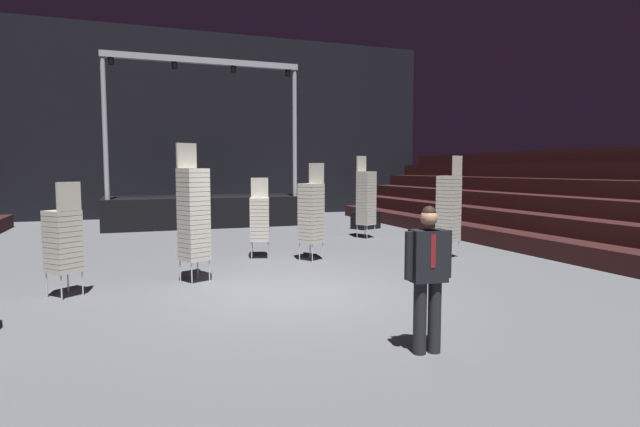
{
  "coord_description": "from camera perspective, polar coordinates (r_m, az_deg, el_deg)",
  "views": [
    {
      "loc": [
        -2.48,
        -8.1,
        2.09
      ],
      "look_at": [
        0.25,
        -0.7,
        1.4
      ],
      "focal_mm": 28.79,
      "sensor_mm": 36.0,
      "label": 1
    }
  ],
  "objects": [
    {
      "name": "ground_plane",
      "position": [
        8.74,
        -3.16,
        -9.18
      ],
      "size": [
        22.0,
        30.0,
        0.1
      ],
      "primitive_type": "cube",
      "color": "#515459"
    },
    {
      "name": "chair_stack_rear_right",
      "position": [
        15.52,
        5.14,
        1.82
      ],
      "size": [
        0.59,
        0.59,
        2.48
      ],
      "rotation": [
        0.0,
        0.0,
        3.6
      ],
      "color": "#B2B5BA",
      "rests_on": "ground_plane"
    },
    {
      "name": "stage_riser",
      "position": [
        19.43,
        -12.86,
        0.6
      ],
      "size": [
        6.94,
        2.71,
        5.86
      ],
      "color": "black",
      "rests_on": "ground_plane"
    },
    {
      "name": "chair_stack_front_right",
      "position": [
        9.69,
        -13.89,
        0.05
      ],
      "size": [
        0.59,
        0.59,
        2.56
      ],
      "rotation": [
        0.0,
        0.0,
        3.61
      ],
      "color": "#B2B5BA",
      "rests_on": "ground_plane"
    },
    {
      "name": "equipment_road_case",
      "position": [
        18.0,
        5.09,
        -0.75
      ],
      "size": [
        1.05,
        0.87,
        0.59
      ],
      "primitive_type": "cube",
      "rotation": [
        0.0,
        0.0,
        0.35
      ],
      "color": "black",
      "rests_on": "ground_plane"
    },
    {
      "name": "bleacher_bank_right",
      "position": [
        14.48,
        30.69,
        1.37
      ],
      "size": [
        4.5,
        24.0,
        2.7
      ],
      "rotation": [
        0.0,
        0.0,
        -1.57
      ],
      "color": "black",
      "rests_on": "ground_plane"
    },
    {
      "name": "chair_stack_mid_left",
      "position": [
        12.06,
        -6.73,
        -0.5
      ],
      "size": [
        0.54,
        0.54,
        1.88
      ],
      "rotation": [
        0.0,
        0.0,
        2.87
      ],
      "color": "#B2B5BA",
      "rests_on": "ground_plane"
    },
    {
      "name": "man_with_tie",
      "position": [
        5.9,
        11.94,
        -6.27
      ],
      "size": [
        0.57,
        0.27,
        1.68
      ],
      "rotation": [
        0.0,
        0.0,
        3.04
      ],
      "color": "black",
      "rests_on": "ground_plane"
    },
    {
      "name": "chair_stack_front_left",
      "position": [
        11.68,
        -0.97,
        0.18
      ],
      "size": [
        0.6,
        0.6,
        2.22
      ],
      "rotation": [
        0.0,
        0.0,
        2.12
      ],
      "color": "#B2B5BA",
      "rests_on": "ground_plane"
    },
    {
      "name": "arena_end_wall",
      "position": [
        23.31,
        -14.27,
        9.54
      ],
      "size": [
        22.0,
        0.3,
        8.0
      ],
      "primitive_type": "cube",
      "color": "black",
      "rests_on": "ground_plane"
    },
    {
      "name": "chair_stack_mid_right",
      "position": [
        12.41,
        14.13,
        0.71
      ],
      "size": [
        0.6,
        0.6,
        2.39
      ],
      "rotation": [
        0.0,
        0.0,
        0.5
      ],
      "color": "#B2B5BA",
      "rests_on": "ground_plane"
    },
    {
      "name": "chair_stack_mid_centre",
      "position": [
        9.33,
        -26.65,
        -2.6
      ],
      "size": [
        0.62,
        0.62,
        1.88
      ],
      "rotation": [
        0.0,
        0.0,
        0.71
      ],
      "color": "#B2B5BA",
      "rests_on": "ground_plane"
    }
  ]
}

